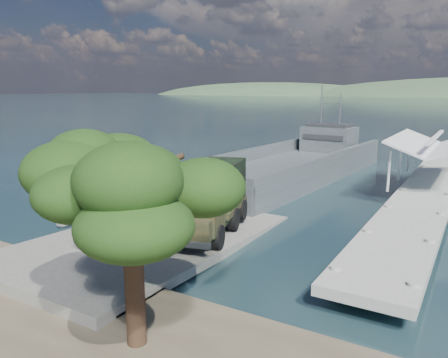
{
  "coord_description": "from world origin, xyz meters",
  "views": [
    {
      "loc": [
        16.4,
        -20.04,
        9.08
      ],
      "look_at": [
        0.89,
        6.0,
        2.79
      ],
      "focal_mm": 35.0,
      "sensor_mm": 36.0,
      "label": 1
    }
  ],
  "objects_px": {
    "pier": "(430,181)",
    "military_truck": "(213,198)",
    "overhang_tree": "(127,174)",
    "soldier": "(140,210)",
    "landing_craft": "(290,170)"
  },
  "relations": [
    {
      "from": "military_truck",
      "to": "overhang_tree",
      "type": "bearing_deg",
      "value": -87.37
    },
    {
      "from": "landing_craft",
      "to": "military_truck",
      "type": "relative_size",
      "value": 3.87
    },
    {
      "from": "landing_craft",
      "to": "military_truck",
      "type": "distance_m",
      "value": 19.81
    },
    {
      "from": "pier",
      "to": "landing_craft",
      "type": "bearing_deg",
      "value": 169.18
    },
    {
      "from": "landing_craft",
      "to": "overhang_tree",
      "type": "xyz_separation_m",
      "value": [
        6.48,
        -30.61,
        5.41
      ]
    },
    {
      "from": "soldier",
      "to": "overhang_tree",
      "type": "xyz_separation_m",
      "value": [
        8.46,
        -9.87,
        4.86
      ]
    },
    {
      "from": "landing_craft",
      "to": "overhang_tree",
      "type": "relative_size",
      "value": 4.1
    },
    {
      "from": "overhang_tree",
      "to": "pier",
      "type": "bearing_deg",
      "value": 76.4
    },
    {
      "from": "military_truck",
      "to": "overhang_tree",
      "type": "height_order",
      "value": "overhang_tree"
    },
    {
      "from": "pier",
      "to": "military_truck",
      "type": "xyz_separation_m",
      "value": [
        -10.38,
        -16.99,
        0.91
      ]
    },
    {
      "from": "military_truck",
      "to": "soldier",
      "type": "xyz_separation_m",
      "value": [
        -4.86,
        -1.21,
        -1.12
      ]
    },
    {
      "from": "overhang_tree",
      "to": "soldier",
      "type": "bearing_deg",
      "value": 130.59
    },
    {
      "from": "pier",
      "to": "overhang_tree",
      "type": "height_order",
      "value": "overhang_tree"
    },
    {
      "from": "soldier",
      "to": "military_truck",
      "type": "bearing_deg",
      "value": -2.95
    },
    {
      "from": "landing_craft",
      "to": "pier",
      "type": "bearing_deg",
      "value": -6.29
    }
  ]
}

